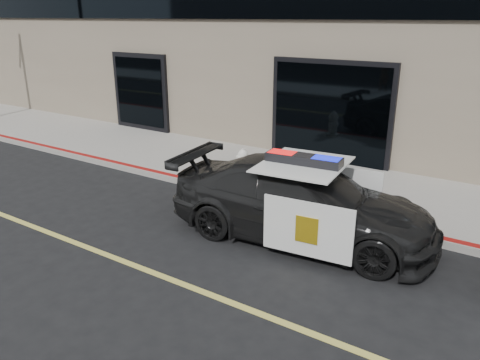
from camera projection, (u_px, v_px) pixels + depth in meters
The scene contains 4 objects.
ground at pixel (204, 292), 7.06m from camera, with size 120.00×120.00×0.00m, color black.
sidewalk_n at pixel (337, 187), 11.17m from camera, with size 60.00×3.50×0.15m, color gray.
police_car at pixel (302, 201), 8.59m from camera, with size 2.96×5.31×1.61m.
fire_hydrant at pixel (243, 167), 11.12m from camera, with size 0.38×0.53×0.84m.
Camera 1 is at (3.79, -4.80, 3.95)m, focal length 35.00 mm.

